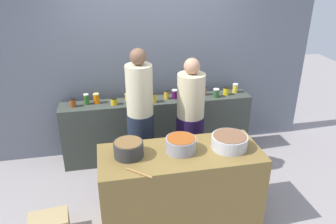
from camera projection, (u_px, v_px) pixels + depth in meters
ground at (174, 201)px, 4.08m from camera, size 12.00×12.00×0.00m
storefront_wall at (152, 52)px, 4.75m from camera, size 4.80×0.12×3.00m
display_shelf at (158, 128)px, 4.87m from camera, size 2.70×0.36×0.90m
prep_table at (180, 187)px, 3.63m from camera, size 1.70×0.70×0.88m
preserve_jar_0 at (73, 102)px, 4.45m from camera, size 0.09×0.09×0.12m
preserve_jar_1 at (86, 99)px, 4.52m from camera, size 0.07×0.07×0.15m
preserve_jar_2 at (96, 98)px, 4.55m from camera, size 0.08×0.08×0.14m
preserve_jar_3 at (114, 101)px, 4.51m from camera, size 0.09×0.09×0.10m
preserve_jar_4 at (128, 97)px, 4.66m from camera, size 0.08×0.08×0.10m
preserve_jar_5 at (136, 96)px, 4.62m from camera, size 0.08×0.08×0.14m
preserve_jar_6 at (145, 98)px, 4.59m from camera, size 0.08×0.08×0.12m
preserve_jar_7 at (153, 98)px, 4.58m from camera, size 0.09×0.09×0.14m
preserve_jar_8 at (166, 95)px, 4.70m from camera, size 0.07×0.07×0.12m
preserve_jar_9 at (175, 94)px, 4.71m from camera, size 0.08×0.08×0.13m
preserve_jar_10 at (182, 95)px, 4.68m from camera, size 0.08×0.08×0.13m
preserve_jar_11 at (193, 92)px, 4.78m from camera, size 0.08×0.08×0.14m
preserve_jar_12 at (204, 91)px, 4.83m from camera, size 0.08×0.08×0.13m
preserve_jar_13 at (216, 93)px, 4.76m from camera, size 0.09×0.09×0.12m
preserve_jar_14 at (226, 91)px, 4.84m from camera, size 0.08×0.08×0.12m
preserve_jar_15 at (235, 88)px, 4.92m from camera, size 0.08×0.08×0.13m
cooking_pot_left at (129, 149)px, 3.36m from camera, size 0.30×0.30×0.16m
cooking_pot_center at (181, 144)px, 3.45m from camera, size 0.32×0.32×0.15m
cooking_pot_right at (229, 142)px, 3.51m from camera, size 0.38×0.38×0.15m
wooden_spoon at (139, 173)px, 3.10m from camera, size 0.22×0.21×0.02m
cook_with_tongs at (141, 126)px, 4.11m from camera, size 0.33×0.33×1.80m
cook_in_cap at (190, 127)px, 4.27m from camera, size 0.36×0.36×1.65m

